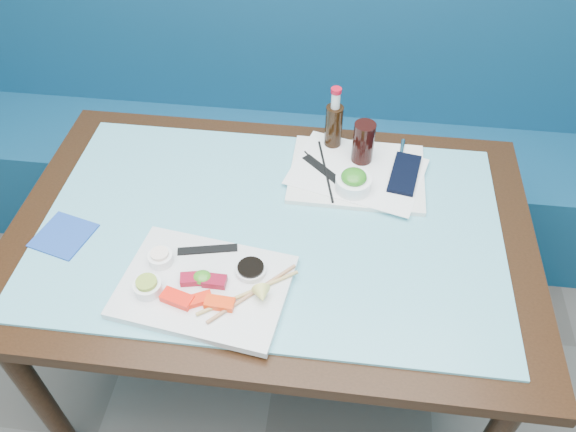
# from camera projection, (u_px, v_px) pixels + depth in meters

# --- Properties ---
(booth_bench) EXTENTS (3.00, 0.56, 1.17)m
(booth_bench) POSITION_uv_depth(u_px,v_px,m) (302.00, 141.00, 2.35)
(booth_bench) COLOR navy
(booth_bench) RESTS_ON ground
(dining_table) EXTENTS (1.40, 0.90, 0.75)m
(dining_table) POSITION_uv_depth(u_px,v_px,m) (272.00, 247.00, 1.56)
(dining_table) COLOR black
(dining_table) RESTS_ON ground
(glass_top) EXTENTS (1.22, 0.76, 0.01)m
(glass_top) POSITION_uv_depth(u_px,v_px,m) (271.00, 226.00, 1.50)
(glass_top) COLOR #5FAEBF
(glass_top) RESTS_ON dining_table
(sashimi_plate) EXTENTS (0.43, 0.34, 0.02)m
(sashimi_plate) POSITION_uv_depth(u_px,v_px,m) (205.00, 287.00, 1.34)
(sashimi_plate) COLOR silver
(sashimi_plate) RESTS_ON glass_top
(salmon_left) EXTENTS (0.08, 0.06, 0.02)m
(salmon_left) POSITION_uv_depth(u_px,v_px,m) (177.00, 299.00, 1.30)
(salmon_left) COLOR #FF190A
(salmon_left) RESTS_ON sashimi_plate
(salmon_mid) EXTENTS (0.07, 0.05, 0.01)m
(salmon_mid) POSITION_uv_depth(u_px,v_px,m) (199.00, 299.00, 1.30)
(salmon_mid) COLOR #FF220A
(salmon_mid) RESTS_ON sashimi_plate
(salmon_right) EXTENTS (0.07, 0.04, 0.02)m
(salmon_right) POSITION_uv_depth(u_px,v_px,m) (220.00, 303.00, 1.29)
(salmon_right) COLOR #FF370A
(salmon_right) RESTS_ON sashimi_plate
(tuna_left) EXTENTS (0.06, 0.04, 0.02)m
(tuna_left) POSITION_uv_depth(u_px,v_px,m) (192.00, 279.00, 1.34)
(tuna_left) COLOR maroon
(tuna_left) RESTS_ON sashimi_plate
(tuna_right) EXTENTS (0.06, 0.04, 0.02)m
(tuna_right) POSITION_uv_depth(u_px,v_px,m) (214.00, 281.00, 1.33)
(tuna_right) COLOR maroon
(tuna_right) RESTS_ON sashimi_plate
(seaweed_garnish) EXTENTS (0.05, 0.05, 0.02)m
(seaweed_garnish) POSITION_uv_depth(u_px,v_px,m) (202.00, 277.00, 1.34)
(seaweed_garnish) COLOR #39891F
(seaweed_garnish) RESTS_ON sashimi_plate
(ramekin_wasabi) EXTENTS (0.07, 0.07, 0.03)m
(ramekin_wasabi) POSITION_uv_depth(u_px,v_px,m) (148.00, 287.00, 1.31)
(ramekin_wasabi) COLOR white
(ramekin_wasabi) RESTS_ON sashimi_plate
(wasabi_fill) EXTENTS (0.05, 0.05, 0.01)m
(wasabi_fill) POSITION_uv_depth(u_px,v_px,m) (146.00, 282.00, 1.30)
(wasabi_fill) COLOR #86A334
(wasabi_fill) RESTS_ON ramekin_wasabi
(ramekin_ginger) EXTENTS (0.07, 0.07, 0.03)m
(ramekin_ginger) POSITION_uv_depth(u_px,v_px,m) (161.00, 258.00, 1.38)
(ramekin_ginger) COLOR white
(ramekin_ginger) RESTS_ON sashimi_plate
(ginger_fill) EXTENTS (0.06, 0.06, 0.01)m
(ginger_fill) POSITION_uv_depth(u_px,v_px,m) (160.00, 254.00, 1.36)
(ginger_fill) COLOR #FFE3D1
(ginger_fill) RESTS_ON ramekin_ginger
(soy_dish) EXTENTS (0.10, 0.10, 0.01)m
(soy_dish) POSITION_uv_depth(u_px,v_px,m) (251.00, 270.00, 1.36)
(soy_dish) COLOR white
(soy_dish) RESTS_ON sashimi_plate
(soy_fill) EXTENTS (0.07, 0.07, 0.01)m
(soy_fill) POSITION_uv_depth(u_px,v_px,m) (251.00, 267.00, 1.35)
(soy_fill) COLOR black
(soy_fill) RESTS_ON soy_dish
(lemon_wedge) EXTENTS (0.05, 0.05, 0.04)m
(lemon_wedge) POSITION_uv_depth(u_px,v_px,m) (262.00, 295.00, 1.29)
(lemon_wedge) COLOR #D6D465
(lemon_wedge) RESTS_ON sashimi_plate
(chopstick_sleeve) EXTENTS (0.15, 0.06, 0.00)m
(chopstick_sleeve) POSITION_uv_depth(u_px,v_px,m) (208.00, 250.00, 1.41)
(chopstick_sleeve) COLOR black
(chopstick_sleeve) RESTS_ON sashimi_plate
(wooden_chopstick_a) EXTENTS (0.22, 0.16, 0.01)m
(wooden_chopstick_a) POSITION_uv_depth(u_px,v_px,m) (248.00, 293.00, 1.31)
(wooden_chopstick_a) COLOR tan
(wooden_chopstick_a) RESTS_ON sashimi_plate
(wooden_chopstick_b) EXTENTS (0.18, 0.19, 0.01)m
(wooden_chopstick_b) POSITION_uv_depth(u_px,v_px,m) (253.00, 293.00, 1.31)
(wooden_chopstick_b) COLOR #AB7550
(wooden_chopstick_b) RESTS_ON sashimi_plate
(serving_tray) EXTENTS (0.39, 0.29, 0.01)m
(serving_tray) POSITION_uv_depth(u_px,v_px,m) (357.00, 174.00, 1.63)
(serving_tray) COLOR white
(serving_tray) RESTS_ON glass_top
(paper_placemat) EXTENTS (0.42, 0.35, 0.00)m
(paper_placemat) POSITION_uv_depth(u_px,v_px,m) (357.00, 171.00, 1.62)
(paper_placemat) COLOR white
(paper_placemat) RESTS_ON serving_tray
(seaweed_bowl) EXTENTS (0.13, 0.13, 0.04)m
(seaweed_bowl) POSITION_uv_depth(u_px,v_px,m) (353.00, 184.00, 1.56)
(seaweed_bowl) COLOR white
(seaweed_bowl) RESTS_ON serving_tray
(seaweed_salad) EXTENTS (0.09, 0.09, 0.04)m
(seaweed_salad) POSITION_uv_depth(u_px,v_px,m) (354.00, 177.00, 1.54)
(seaweed_salad) COLOR #2A791C
(seaweed_salad) RESTS_ON seaweed_bowl
(cola_glass) EXTENTS (0.07, 0.07, 0.13)m
(cola_glass) POSITION_uv_depth(u_px,v_px,m) (363.00, 143.00, 1.61)
(cola_glass) COLOR black
(cola_glass) RESTS_ON serving_tray
(navy_pouch) EXTENTS (0.10, 0.18, 0.01)m
(navy_pouch) POSITION_uv_depth(u_px,v_px,m) (404.00, 174.00, 1.61)
(navy_pouch) COLOR black
(navy_pouch) RESTS_ON serving_tray
(fork) EXTENTS (0.02, 0.10, 0.01)m
(fork) POSITION_uv_depth(u_px,v_px,m) (402.00, 150.00, 1.68)
(fork) COLOR silver
(fork) RESTS_ON serving_tray
(black_chopstick_a) EXTENTS (0.13, 0.16, 0.01)m
(black_chopstick_a) POSITION_uv_depth(u_px,v_px,m) (323.00, 170.00, 1.62)
(black_chopstick_a) COLOR black
(black_chopstick_a) RESTS_ON serving_tray
(black_chopstick_b) EXTENTS (0.07, 0.26, 0.01)m
(black_chopstick_b) POSITION_uv_depth(u_px,v_px,m) (326.00, 171.00, 1.62)
(black_chopstick_b) COLOR black
(black_chopstick_b) RESTS_ON serving_tray
(tray_sleeve) EXTENTS (0.14, 0.13, 0.00)m
(tray_sleeve) POSITION_uv_depth(u_px,v_px,m) (324.00, 171.00, 1.62)
(tray_sleeve) COLOR black
(tray_sleeve) RESTS_ON serving_tray
(cola_bottle_body) EXTENTS (0.06, 0.06, 0.15)m
(cola_bottle_body) POSITION_uv_depth(u_px,v_px,m) (334.00, 128.00, 1.67)
(cola_bottle_body) COLOR black
(cola_bottle_body) RESTS_ON glass_top
(cola_bottle_neck) EXTENTS (0.03, 0.03, 0.05)m
(cola_bottle_neck) POSITION_uv_depth(u_px,v_px,m) (336.00, 100.00, 1.60)
(cola_bottle_neck) COLOR silver
(cola_bottle_neck) RESTS_ON cola_bottle_body
(cola_bottle_cap) EXTENTS (0.04, 0.04, 0.01)m
(cola_bottle_cap) POSITION_uv_depth(u_px,v_px,m) (336.00, 91.00, 1.57)
(cola_bottle_cap) COLOR #B50B20
(cola_bottle_cap) RESTS_ON cola_bottle_neck
(blue_napkin) EXTENTS (0.16, 0.16, 0.01)m
(blue_napkin) POSITION_uv_depth(u_px,v_px,m) (64.00, 235.00, 1.47)
(blue_napkin) COLOR #1B3F95
(blue_napkin) RESTS_ON glass_top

